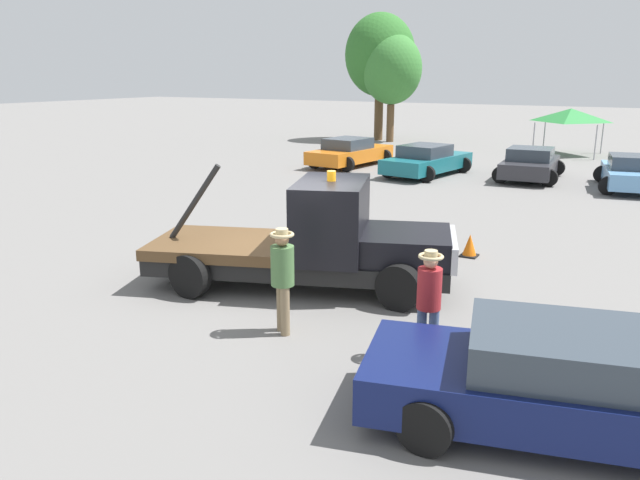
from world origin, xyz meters
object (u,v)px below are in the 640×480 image
at_px(person_at_hood, 283,272).
at_px(parked_car_orange, 350,152).
at_px(person_near_truck, 429,295).
at_px(tree_center, 392,69).
at_px(foreground_car, 581,385).
at_px(parked_car_teal, 427,160).
at_px(traffic_cone, 470,246).
at_px(parked_car_charcoal, 530,164).
at_px(canopy_tent_green, 571,115).
at_px(parked_car_skyblue, 633,173).
at_px(tree_left, 380,55).
at_px(tow_truck, 317,242).

relative_size(person_at_hood, parked_car_orange, 0.36).
bearing_deg(person_near_truck, tree_center, 31.50).
bearing_deg(person_near_truck, foreground_car, -108.33).
relative_size(parked_car_teal, traffic_cone, 9.28).
distance_m(parked_car_teal, parked_car_charcoal, 4.26).
relative_size(person_at_hood, tree_center, 0.27).
bearing_deg(parked_car_charcoal, person_at_hood, 175.22).
bearing_deg(person_at_hood, parked_car_teal, -127.23).
bearing_deg(parked_car_charcoal, tree_center, 41.51).
bearing_deg(canopy_tent_green, parked_car_charcoal, -90.62).
bearing_deg(person_near_truck, parked_car_skyblue, 1.55).
bearing_deg(tree_left, tree_center, -29.72).
bearing_deg(foreground_car, parked_car_skyblue, 77.93).
xyz_separation_m(person_near_truck, person_at_hood, (-2.46, -0.29, 0.06)).
height_order(foreground_car, parked_car_charcoal, same).
height_order(foreground_car, parked_car_skyblue, same).
xyz_separation_m(foreground_car, parked_car_orange, (-12.76, 19.12, -0.00)).
xyz_separation_m(parked_car_teal, parked_car_skyblue, (8.00, 0.47, -0.00)).
height_order(parked_car_skyblue, traffic_cone, parked_car_skyblue).
bearing_deg(tree_left, traffic_cone, -61.11).
height_order(person_near_truck, traffic_cone, person_near_truck).
distance_m(foreground_car, tree_left, 35.28).
height_order(tree_left, traffic_cone, tree_left).
distance_m(parked_car_orange, traffic_cone, 15.41).
distance_m(person_near_truck, canopy_tent_green, 27.66).
relative_size(foreground_car, parked_car_orange, 1.11).
bearing_deg(parked_car_teal, tree_left, 41.48).
relative_size(person_at_hood, parked_car_skyblue, 0.41).
xyz_separation_m(person_near_truck, traffic_cone, (-1.02, 5.79, -0.77)).
bearing_deg(person_at_hood, parked_car_charcoal, -140.57).
bearing_deg(traffic_cone, person_at_hood, -103.34).
distance_m(tow_truck, traffic_cone, 4.34).
distance_m(tow_truck, foreground_car, 6.34).
relative_size(foreground_car, person_near_truck, 3.25).
height_order(parked_car_charcoal, tree_left, tree_left).
bearing_deg(tow_truck, person_at_hood, -93.84).
relative_size(parked_car_teal, tree_center, 0.75).
distance_m(parked_car_teal, canopy_tent_green, 11.39).
distance_m(parked_car_charcoal, tree_center, 15.93).
bearing_deg(canopy_tent_green, tow_truck, -92.51).
height_order(tree_left, tree_center, tree_left).
bearing_deg(foreground_car, canopy_tent_green, 84.78).
xyz_separation_m(parked_car_teal, parked_car_charcoal, (4.12, 1.07, -0.00)).
xyz_separation_m(parked_car_orange, traffic_cone, (9.40, -12.20, -0.40)).
bearing_deg(parked_car_teal, canopy_tent_green, -12.78).
relative_size(person_at_hood, parked_car_charcoal, 0.41).
bearing_deg(parked_car_teal, tree_center, 38.97).
distance_m(person_near_truck, tree_left, 33.19).
distance_m(parked_car_orange, parked_car_skyblue, 12.18).
xyz_separation_m(person_at_hood, parked_car_skyblue, (4.22, 17.85, -0.43)).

